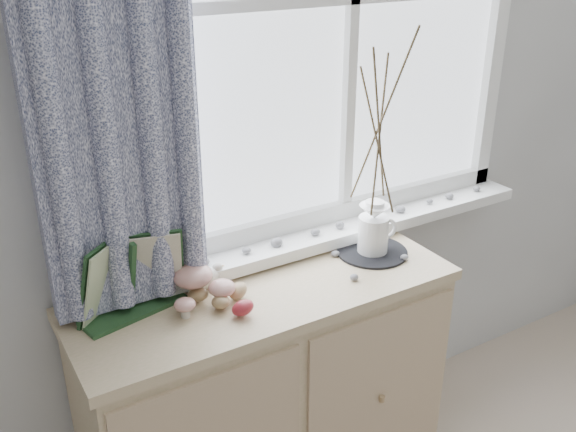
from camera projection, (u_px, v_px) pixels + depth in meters
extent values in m
cube|color=silver|center=(267.00, 119.00, 2.03)|extent=(4.00, 0.04, 2.60)
cube|color=white|center=(353.00, 227.00, 2.28)|extent=(1.45, 0.16, 0.04)
cube|color=#0A1339|center=(102.00, 10.00, 1.53)|extent=(0.44, 0.06, 1.61)
cube|color=beige|center=(267.00, 403.00, 2.14)|extent=(1.17, 0.43, 0.81)
cube|color=beige|center=(266.00, 293.00, 1.96)|extent=(1.20, 0.45, 0.03)
cube|color=tan|center=(378.00, 411.00, 2.10)|extent=(0.55, 0.01, 0.75)
cylinder|color=beige|center=(193.00, 287.00, 1.89)|extent=(0.03, 0.03, 0.07)
ellipsoid|color=#9A1D04|center=(193.00, 276.00, 1.87)|extent=(0.12, 0.12, 0.06)
cylinder|color=beige|center=(222.00, 296.00, 1.86)|extent=(0.03, 0.03, 0.05)
ellipsoid|color=#9A1D04|center=(222.00, 288.00, 1.85)|extent=(0.08, 0.08, 0.04)
cylinder|color=beige|center=(185.00, 311.00, 1.80)|extent=(0.03, 0.03, 0.04)
ellipsoid|color=#9A1D04|center=(185.00, 305.00, 1.79)|extent=(0.06, 0.06, 0.03)
ellipsoid|color=#A2855A|center=(221.00, 302.00, 1.83)|extent=(0.05, 0.04, 0.06)
ellipsoid|color=#A2855A|center=(198.00, 295.00, 1.87)|extent=(0.05, 0.04, 0.06)
ellipsoid|color=maroon|center=(243.00, 308.00, 1.81)|extent=(0.05, 0.04, 0.06)
ellipsoid|color=#A2855A|center=(238.00, 291.00, 1.89)|extent=(0.05, 0.04, 0.06)
cylinder|color=black|center=(372.00, 252.00, 2.16)|extent=(0.24, 0.24, 0.01)
cylinder|color=white|center=(373.00, 234.00, 2.14)|extent=(0.12, 0.12, 0.12)
cone|color=white|center=(374.00, 212.00, 2.10)|extent=(0.10, 0.10, 0.05)
cylinder|color=white|center=(375.00, 205.00, 2.09)|extent=(0.06, 0.06, 0.03)
torus|color=white|center=(386.00, 229.00, 2.16)|extent=(0.08, 0.03, 0.08)
ellipsoid|color=gray|center=(354.00, 277.00, 1.99)|extent=(0.03, 0.03, 0.02)
ellipsoid|color=gray|center=(335.00, 254.00, 2.14)|extent=(0.03, 0.03, 0.02)
ellipsoid|color=gray|center=(404.00, 258.00, 2.11)|extent=(0.03, 0.03, 0.02)
ellipsoid|color=gray|center=(298.00, 258.00, 2.11)|extent=(0.03, 0.03, 0.02)
ellipsoid|color=gray|center=(368.00, 248.00, 2.18)|extent=(0.03, 0.03, 0.02)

